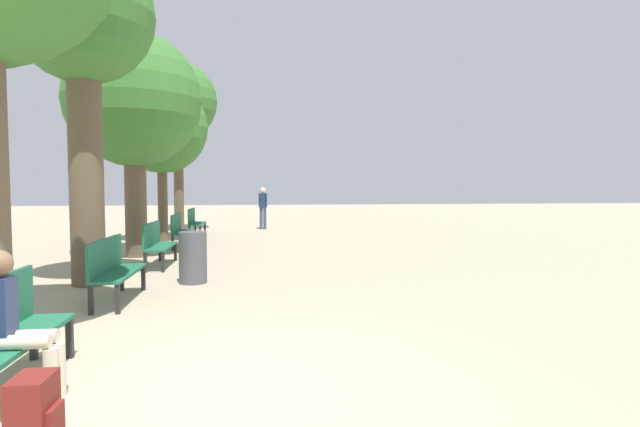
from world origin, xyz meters
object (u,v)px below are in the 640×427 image
object	(u,v)px
bench_row_0	(1,328)
pedestrian_near	(263,205)
trash_bin	(193,257)
bench_row_2	(157,241)
bench_row_1	(113,266)
bench_row_4	(195,220)
backpack	(34,412)
bench_row_3	(180,228)
tree_row_1	(82,25)
tree_row_3	(161,128)
person_seated	(15,321)
tree_row_2	(134,102)
tree_row_4	(177,103)

from	to	relation	value
bench_row_0	pedestrian_near	bearing A→B (deg)	81.29
trash_bin	bench_row_2	bearing A→B (deg)	117.14
bench_row_1	trash_bin	size ratio (longest dim) A/B	1.78
bench_row_2	bench_row_4	size ratio (longest dim) A/B	1.00
pedestrian_near	trash_bin	bearing A→B (deg)	-97.14
bench_row_2	backpack	bearing A→B (deg)	-84.89
bench_row_3	backpack	distance (m)	10.70
bench_row_2	tree_row_1	bearing A→B (deg)	-112.23
bench_row_3	pedestrian_near	world-z (taller)	pedestrian_near
tree_row_3	pedestrian_near	xyz separation A→B (m)	(3.11, 3.82, -2.52)
bench_row_1	person_seated	bearing A→B (deg)	-86.27
bench_row_1	tree_row_1	distance (m)	4.16
bench_row_0	backpack	bearing A→B (deg)	-56.22
bench_row_1	pedestrian_near	xyz separation A→B (m)	(2.34, 12.03, 0.41)
bench_row_2	tree_row_1	xyz separation A→B (m)	(-0.77, -1.88, 3.86)
pedestrian_near	backpack	bearing A→B (deg)	-95.88
trash_bin	tree_row_1	bearing A→B (deg)	178.24
bench_row_1	backpack	distance (m)	4.28
pedestrian_near	tree_row_2	bearing A→B (deg)	-113.21
person_seated	trash_bin	size ratio (longest dim) A/B	1.34
tree_row_4	person_seated	xyz separation A→B (m)	(1.00, -14.89, -4.10)
tree_row_2	pedestrian_near	xyz separation A→B (m)	(3.11, 7.25, -2.75)
tree_row_1	pedestrian_near	size ratio (longest dim) A/B	3.54
bench_row_0	bench_row_3	world-z (taller)	same
tree_row_4	trash_bin	bearing A→B (deg)	-80.13
tree_row_1	person_seated	size ratio (longest dim) A/B	4.78
tree_row_2	pedestrian_near	bearing A→B (deg)	66.79
bench_row_4	bench_row_2	bearing A→B (deg)	-90.00
tree_row_3	tree_row_4	distance (m)	3.46
bench_row_1	tree_row_3	size ratio (longest dim) A/B	0.33
tree_row_4	bench_row_4	bearing A→B (deg)	-66.17
bench_row_2	tree_row_4	bearing A→B (deg)	95.36
bench_row_0	person_seated	size ratio (longest dim) A/B	1.33
bench_row_0	bench_row_4	size ratio (longest dim) A/B	1.00
tree_row_1	pedestrian_near	distance (m)	11.65
bench_row_4	tree_row_2	world-z (taller)	tree_row_2
tree_row_1	bench_row_2	bearing A→B (deg)	67.77
bench_row_3	tree_row_4	size ratio (longest dim) A/B	0.26
bench_row_0	bench_row_1	world-z (taller)	same
bench_row_2	bench_row_4	xyz separation A→B (m)	(0.00, 6.45, 0.00)
bench_row_1	trash_bin	xyz separation A→B (m)	(0.99, 1.29, -0.08)
bench_row_2	bench_row_0	bearing A→B (deg)	-90.00
tree_row_4	trash_bin	distance (m)	11.14
bench_row_0	bench_row_3	size ratio (longest dim) A/B	1.00
bench_row_1	tree_row_2	bearing A→B (deg)	99.14
backpack	tree_row_2	bearing A→B (deg)	99.05
backpack	trash_bin	world-z (taller)	trash_bin
tree_row_1	tree_row_4	xyz separation A→B (m)	(0.00, 10.08, 0.36)
bench_row_0	pedestrian_near	distance (m)	15.44
tree_row_3	backpack	bearing A→B (deg)	-83.42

